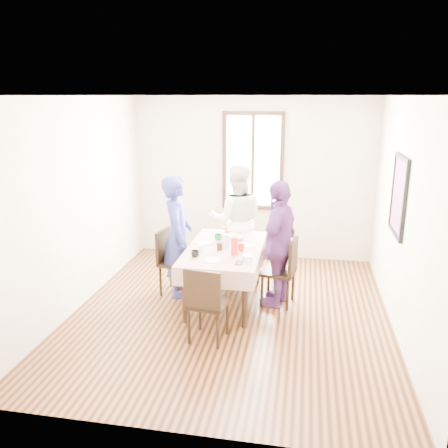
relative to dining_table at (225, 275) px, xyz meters
The scene contains 31 objects.
ground 0.52m from the dining_table, 67.63° to the right, with size 4.50×4.50×0.00m, color black.
back_wall 2.16m from the dining_table, 85.94° to the left, with size 4.00×4.00×0.00m, color beige.
right_wall 2.37m from the dining_table, ahead, with size 4.50×4.50×0.00m, color beige.
window_frame 2.29m from the dining_table, 85.90° to the left, with size 1.02×0.06×1.62m, color black.
window_pane 2.30m from the dining_table, 85.92° to the left, with size 0.90×0.02×1.50m, color white.
art_poster 2.42m from the dining_table, ahead, with size 0.04×0.76×0.96m, color red.
dining_table is the anchor object (origin of this frame).
tablecloth 0.38m from the dining_table, behind, with size 0.98×1.64×0.01m, color #5C150D.
chair_left 0.73m from the dining_table, 168.73° to the left, with size 0.42×0.42×0.91m, color black.
chair_right 0.72m from the dining_table, ahead, with size 0.42×0.42×0.91m, color black.
chair_far 1.05m from the dining_table, 90.00° to the left, with size 0.42×0.42×0.91m, color black.
chair_near 1.05m from the dining_table, 90.00° to the right, with size 0.42×0.42×0.91m, color black.
person_left 0.85m from the dining_table, 168.43° to the left, with size 0.61×0.40×1.68m, color navy.
person_far 1.13m from the dining_table, 90.00° to the left, with size 0.84×0.65×1.73m, color white.
person_right 0.84m from the dining_table, ahead, with size 0.99×0.41×1.68m, color #5C2F6C.
mug_black 0.67m from the dining_table, 125.45° to the right, with size 0.10×0.10×0.08m, color black.
mug_flag 0.50m from the dining_table, 24.18° to the right, with size 0.10×0.10×0.09m, color red.
mug_green 0.55m from the dining_table, 115.39° to the left, with size 0.11×0.11×0.08m, color #0C7226.
serving_bowl 0.57m from the dining_table, 74.04° to the left, with size 0.20×0.20×0.05m, color white.
juice_carton 0.59m from the dining_table, 56.75° to the right, with size 0.07×0.07×0.23m, color red.
butter_tub 0.72m from the dining_table, 52.08° to the right, with size 0.13×0.13×0.06m, color white.
jam_jar 0.45m from the dining_table, 112.92° to the right, with size 0.07×0.07×0.10m, color black.
drinking_glass 0.57m from the dining_table, 135.15° to the right, with size 0.07×0.07×0.10m, color silver.
smartphone 0.72m from the dining_table, 63.27° to the right, with size 0.08×0.15×0.01m, color black.
flower_vase 0.47m from the dining_table, 77.68° to the left, with size 0.08×0.08×0.16m, color silver.
plate_left 0.51m from the dining_table, 159.19° to the left, with size 0.20×0.20×0.01m, color white.
plate_right 0.50m from the dining_table, 22.21° to the left, with size 0.20×0.20×0.01m, color white.
plate_far 0.71m from the dining_table, 90.52° to the left, with size 0.20×0.20×0.01m, color white.
plate_near 0.66m from the dining_table, 96.80° to the right, with size 0.20×0.20×0.01m, color white.
butter_lid 0.75m from the dining_table, 52.08° to the right, with size 0.12×0.12×0.01m, color blue.
flower_bunch 0.59m from the dining_table, 77.68° to the left, with size 0.09×0.09×0.10m, color yellow, non-canonical shape.
Camera 1 is at (0.87, -5.31, 2.70)m, focal length 36.63 mm.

